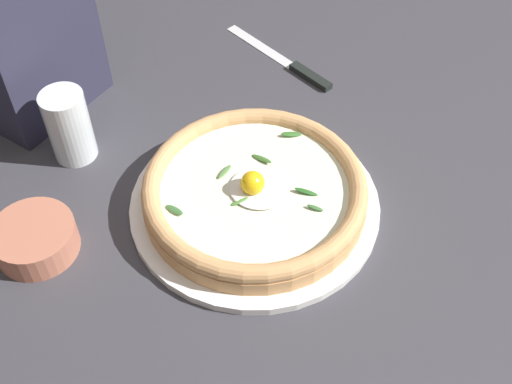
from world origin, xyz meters
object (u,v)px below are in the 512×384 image
(pizza, at_px, (256,192))
(drinking_glass, at_px, (70,130))
(table_knife, at_px, (293,66))
(side_bowl, at_px, (35,239))

(pizza, xyz_separation_m, drinking_glass, (0.28, 0.03, 0.01))
(pizza, bearing_deg, drinking_glass, 6.02)
(table_knife, relative_size, drinking_glass, 2.12)
(pizza, height_order, table_knife, pizza)
(pizza, distance_m, side_bowl, 0.28)
(table_knife, bearing_deg, drinking_glass, 59.58)
(table_knife, distance_m, drinking_glass, 0.38)
(pizza, xyz_separation_m, table_knife, (0.09, -0.29, -0.03))
(table_knife, bearing_deg, side_bowl, 75.22)
(side_bowl, bearing_deg, pizza, -138.80)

